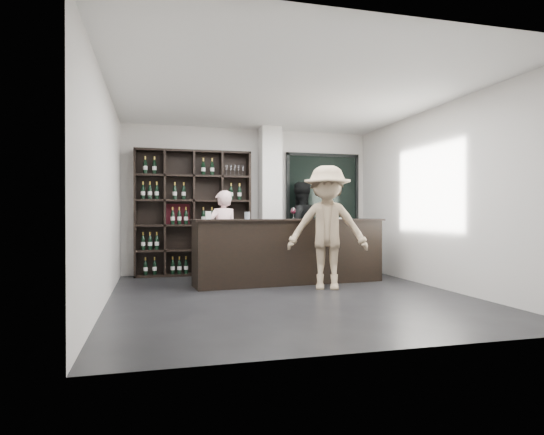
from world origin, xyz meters
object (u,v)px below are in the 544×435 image
object	(u,v)px
taster_pink	(223,235)
tasting_counter	(290,251)
wine_shelf	(193,213)
taster_black	(300,227)
customer	(327,227)

from	to	relation	value
taster_pink	tasting_counter	bearing A→B (deg)	124.79
wine_shelf	taster_black	size ratio (longest dim) A/B	1.32
taster_pink	taster_black	size ratio (longest dim) A/B	0.88
wine_shelf	customer	world-z (taller)	wine_shelf
tasting_counter	taster_black	distance (m)	1.48
wine_shelf	customer	distance (m)	2.89
wine_shelf	tasting_counter	distance (m)	2.20
wine_shelf	taster_black	xyz separation A→B (m)	(2.10, -0.17, -0.29)
tasting_counter	customer	distance (m)	0.91
tasting_counter	taster_pink	bearing A→B (deg)	139.37
taster_pink	taster_black	bearing A→B (deg)	179.05
wine_shelf	customer	xyz separation A→B (m)	(1.90, -2.17, -0.23)
taster_pink	taster_black	world-z (taller)	taster_black
tasting_counter	taster_pink	xyz separation A→B (m)	(-1.04, 0.75, 0.25)
tasting_counter	customer	world-z (taller)	customer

